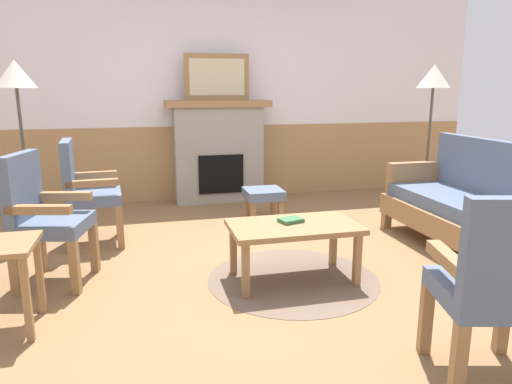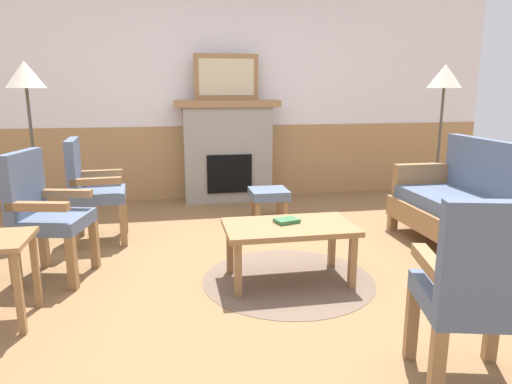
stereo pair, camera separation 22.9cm
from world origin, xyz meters
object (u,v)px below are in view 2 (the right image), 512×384
armchair_by_window_left (90,186)px  book_on_table (287,221)px  framed_picture (226,77)px  floor_lamp_by_chairs (26,86)px  coffee_table (289,232)px  floor_lamp_by_couch (444,86)px  fireplace (227,150)px  armchair_near_fireplace (43,210)px  footstool (269,196)px  couch (479,212)px  armchair_front_left (480,288)px

armchair_by_window_left → book_on_table: bearing=-36.4°
framed_picture → floor_lamp_by_chairs: size_ratio=0.48×
coffee_table → floor_lamp_by_couch: (2.09, 1.46, 1.06)m
fireplace → coffee_table: size_ratio=1.35×
book_on_table → armchair_near_fireplace: bearing=169.4°
footstool → armchair_by_window_left: armchair_by_window_left is taller
book_on_table → couch: bearing=4.9°
framed_picture → armchair_near_fireplace: bearing=-126.5°
armchair_near_fireplace → armchair_by_window_left: size_ratio=1.00×
armchair_front_left → floor_lamp_by_couch: (1.56, 2.91, 0.91)m
armchair_front_left → fireplace: bearing=99.1°
couch → footstool: bearing=138.2°
coffee_table → footstool: (0.18, 1.58, -0.10)m
armchair_by_window_left → floor_lamp_by_couch: size_ratio=0.58×
floor_lamp_by_couch → book_on_table: bearing=-146.0°
framed_picture → floor_lamp_by_couch: 2.52m
framed_picture → couch: framed_picture is taller
book_on_table → armchair_front_left: armchair_front_left is taller
book_on_table → armchair_by_window_left: bearing=143.6°
book_on_table → coffee_table: bearing=-82.3°
book_on_table → floor_lamp_by_couch: size_ratio=0.10×
coffee_table → armchair_by_window_left: bearing=142.5°
armchair_front_left → footstool: bearing=96.4°
couch → armchair_by_window_left: size_ratio=1.84×
book_on_table → footstool: book_on_table is taller
armchair_near_fireplace → armchair_front_left: bearing=-38.3°
coffee_table → floor_lamp_by_chairs: (-2.16, 1.58, 1.06)m
floor_lamp_by_couch → floor_lamp_by_chairs: bearing=178.5°
fireplace → footstool: fireplace is taller
couch → floor_lamp_by_couch: bearing=73.8°
book_on_table → armchair_front_left: size_ratio=0.17×
footstool → armchair_near_fireplace: (-1.99, -1.19, 0.25)m
couch → armchair_near_fireplace: (-3.52, 0.19, 0.14)m
fireplace → couch: 3.08m
fireplace → floor_lamp_by_couch: bearing=-28.0°
coffee_table → fireplace: bearing=92.8°
armchair_near_fireplace → armchair_front_left: 2.96m
coffee_table → book_on_table: (-0.01, 0.05, 0.07)m
book_on_table → floor_lamp_by_chairs: 2.82m
framed_picture → armchair_front_left: size_ratio=0.82×
coffee_table → armchair_by_window_left: armchair_by_window_left is taller
book_on_table → floor_lamp_by_chairs: size_ratio=0.10×
fireplace → armchair_near_fireplace: (-1.67, -2.26, -0.11)m
couch → floor_lamp_by_couch: floor_lamp_by_couch is taller
armchair_by_window_left → floor_lamp_by_chairs: bearing=147.5°
couch → footstool: size_ratio=4.50×
framed_picture → footstool: size_ratio=2.00×
coffee_table → book_on_table: book_on_table is taller
armchair_front_left → floor_lamp_by_couch: floor_lamp_by_couch is taller
book_on_table → floor_lamp_by_chairs: floor_lamp_by_chairs is taller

